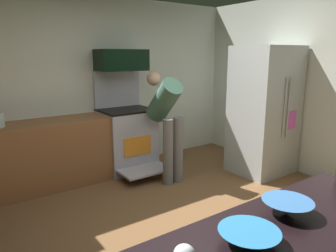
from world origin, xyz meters
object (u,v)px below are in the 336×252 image
microwave (122,60)px  person_cook (167,117)px  mixing_bowl_prep (287,207)px  oven_range (127,137)px  refrigerator (264,111)px  mixing_bowl_large (249,237)px

microwave → person_cook: 1.12m
mixing_bowl_prep → oven_range: bearing=77.3°
mixing_bowl_prep → person_cook: bearing=68.9°
refrigerator → mixing_bowl_large: bearing=-142.8°
person_cook → mixing_bowl_prep: person_cook is taller
microwave → oven_range: bearing=-90.0°
oven_range → mixing_bowl_prep: bearing=-102.7°
person_cook → oven_range: bearing=111.1°
oven_range → person_cook: same height
microwave → mixing_bowl_prep: 3.54m
person_cook → mixing_bowl_large: 3.01m
oven_range → mixing_bowl_large: bearing=-108.6°
microwave → refrigerator: bearing=-39.6°
mixing_bowl_large → person_cook: bearing=62.4°
microwave → mixing_bowl_large: (-1.13, -3.45, -0.74)m
refrigerator → mixing_bowl_large: 3.47m
oven_range → mixing_bowl_large: size_ratio=5.23×
person_cook → mixing_bowl_large: (-1.39, -2.67, 0.02)m
refrigerator → person_cook: size_ratio=1.24×
refrigerator → mixing_bowl_prep: (-2.37, -2.03, 0.00)m
mixing_bowl_large → mixing_bowl_prep: mixing_bowl_prep is taller
microwave → mixing_bowl_large: size_ratio=2.55×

